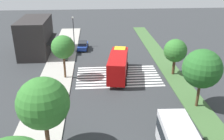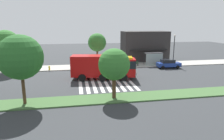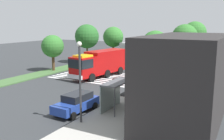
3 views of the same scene
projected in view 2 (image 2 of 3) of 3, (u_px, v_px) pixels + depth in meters
The scene contains 15 objects.
ground_plane at pixel (106, 79), 30.85m from camera, with size 120.00×120.00×0.00m, color #2D3033.
sidewalk at pixel (99, 66), 39.85m from camera, with size 60.00×4.84×0.14m, color #9E9B93.
median_strip at pixel (118, 98), 22.70m from camera, with size 60.00×3.00×0.14m, color #3D6033.
crosswalk at pixel (104, 79), 30.78m from camera, with size 7.65×12.56×0.01m.
fire_truck at pixel (105, 66), 30.36m from camera, with size 9.95×4.11×3.61m.
parked_car_west at pixel (168, 64), 38.48m from camera, with size 4.49×2.20×1.64m.
bus_stop_shelter at pixel (154, 56), 40.37m from camera, with size 3.50×1.40×2.46m.
bench_near_shelter at pixel (134, 63), 39.97m from camera, with size 1.60×0.50×0.90m.
street_lamp at pixel (174, 47), 39.91m from camera, with size 0.36×0.36×6.05m.
storefront_building at pixel (144, 46), 45.81m from camera, with size 10.07×5.83×6.64m.
sidewalk_tree_west at pixel (6, 43), 34.58m from camera, with size 4.53×4.53×7.10m.
sidewalk_tree_center at pixel (97, 43), 37.37m from camera, with size 3.37×3.37×6.42m.
median_tree_west at pixel (20, 57), 19.89m from camera, with size 4.46×4.46×7.06m.
median_tree_center at pixel (114, 65), 21.79m from camera, with size 3.44×3.44×5.50m.
fire_hydrant at pixel (49, 68), 36.30m from camera, with size 0.28×0.28×0.70m, color gold.
Camera 2 is at (-4.49, -29.47, 8.10)m, focal length 32.50 mm.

